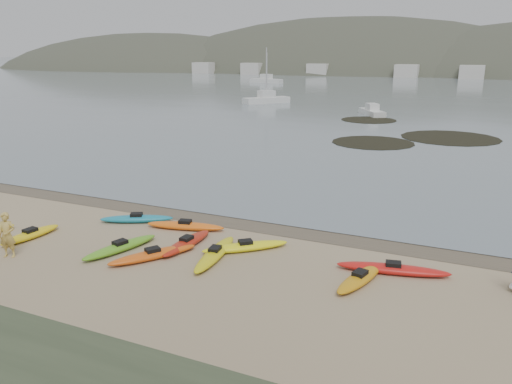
% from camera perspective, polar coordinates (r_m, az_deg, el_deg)
% --- Properties ---
extents(ground, '(600.00, 600.00, 0.00)m').
position_cam_1_polar(ground, '(24.35, 0.00, -3.40)').
color(ground, tan).
rests_on(ground, ground).
extents(wet_sand, '(60.00, 60.00, 0.00)m').
position_cam_1_polar(wet_sand, '(24.09, -0.29, -3.60)').
color(wet_sand, brown).
rests_on(wet_sand, ground).
extents(water, '(1200.00, 1200.00, 0.00)m').
position_cam_1_polar(water, '(321.22, 23.14, 13.14)').
color(water, slate).
rests_on(water, ground).
extents(kayaks, '(24.69, 8.15, 0.34)m').
position_cam_1_polar(kayaks, '(20.93, -5.71, -6.27)').
color(kayaks, red).
rests_on(kayaks, ground).
extents(person_west, '(0.79, 0.66, 1.86)m').
position_cam_1_polar(person_west, '(22.33, -26.56, -4.41)').
color(person_west, '#D6B555').
rests_on(person_west, ground).
extents(kelp_mats, '(17.60, 22.18, 0.04)m').
position_cam_1_polar(kelp_mats, '(52.26, 16.73, 6.35)').
color(kelp_mats, black).
rests_on(kelp_mats, water).
extents(moored_boats, '(98.09, 71.34, 1.23)m').
position_cam_1_polar(moored_boats, '(104.92, 21.42, 10.67)').
color(moored_boats, silver).
rests_on(moored_boats, ground).
extents(far_town, '(199.00, 5.00, 4.00)m').
position_cam_1_polar(far_town, '(166.12, 23.58, 12.45)').
color(far_town, beige).
rests_on(far_town, ground).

